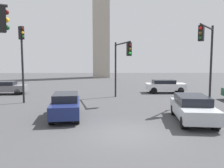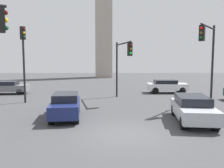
{
  "view_description": "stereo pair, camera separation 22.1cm",
  "coord_description": "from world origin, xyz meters",
  "px_view_note": "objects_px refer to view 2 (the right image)",
  "views": [
    {
      "loc": [
        -0.88,
        -10.51,
        3.38
      ],
      "look_at": [
        -0.58,
        3.5,
        1.95
      ],
      "focal_mm": 37.42,
      "sensor_mm": 36.0,
      "label": 1
    },
    {
      "loc": [
        -0.66,
        -10.52,
        3.38
      ],
      "look_at": [
        -0.58,
        3.5,
        1.95
      ],
      "focal_mm": 37.42,
      "sensor_mm": 36.0,
      "label": 2
    }
  ],
  "objects_px": {
    "traffic_light_4": "(23,51)",
    "car_5": "(8,87)",
    "traffic_light_2": "(208,49)",
    "car_1": "(66,105)",
    "car_4": "(193,108)",
    "car_6": "(167,86)",
    "traffic_light_1": "(123,57)"
  },
  "relations": [
    {
      "from": "traffic_light_1",
      "to": "car_1",
      "type": "distance_m",
      "value": 7.58
    },
    {
      "from": "traffic_light_1",
      "to": "traffic_light_2",
      "type": "height_order",
      "value": "traffic_light_2"
    },
    {
      "from": "traffic_light_2",
      "to": "car_1",
      "type": "height_order",
      "value": "traffic_light_2"
    },
    {
      "from": "traffic_light_1",
      "to": "car_1",
      "type": "height_order",
      "value": "traffic_light_1"
    },
    {
      "from": "traffic_light_1",
      "to": "car_4",
      "type": "xyz_separation_m",
      "value": [
        3.5,
        -6.92,
        -2.86
      ]
    },
    {
      "from": "traffic_light_4",
      "to": "car_1",
      "type": "height_order",
      "value": "traffic_light_4"
    },
    {
      "from": "traffic_light_2",
      "to": "traffic_light_1",
      "type": "bearing_deg",
      "value": -82.68
    },
    {
      "from": "traffic_light_1",
      "to": "car_1",
      "type": "bearing_deg",
      "value": -44.32
    },
    {
      "from": "car_5",
      "to": "traffic_light_4",
      "type": "bearing_deg",
      "value": -57.26
    },
    {
      "from": "traffic_light_4",
      "to": "car_5",
      "type": "xyz_separation_m",
      "value": [
        -3.53,
        4.85,
        -3.43
      ]
    },
    {
      "from": "car_1",
      "to": "car_6",
      "type": "xyz_separation_m",
      "value": [
        8.47,
        10.42,
        -0.02
      ]
    },
    {
      "from": "car_1",
      "to": "car_4",
      "type": "height_order",
      "value": "car_1"
    },
    {
      "from": "car_4",
      "to": "car_6",
      "type": "height_order",
      "value": "car_4"
    },
    {
      "from": "traffic_light_4",
      "to": "car_5",
      "type": "height_order",
      "value": "traffic_light_4"
    },
    {
      "from": "traffic_light_2",
      "to": "car_5",
      "type": "distance_m",
      "value": 18.84
    },
    {
      "from": "traffic_light_2",
      "to": "car_4",
      "type": "bearing_deg",
      "value": 5.46
    },
    {
      "from": "traffic_light_2",
      "to": "traffic_light_4",
      "type": "bearing_deg",
      "value": -62.38
    },
    {
      "from": "car_4",
      "to": "car_5",
      "type": "distance_m",
      "value": 18.34
    },
    {
      "from": "traffic_light_2",
      "to": "car_6",
      "type": "height_order",
      "value": "traffic_light_2"
    },
    {
      "from": "traffic_light_4",
      "to": "car_6",
      "type": "relative_size",
      "value": 1.49
    },
    {
      "from": "car_4",
      "to": "car_5",
      "type": "relative_size",
      "value": 1.14
    },
    {
      "from": "traffic_light_2",
      "to": "car_6",
      "type": "xyz_separation_m",
      "value": [
        -0.94,
        7.68,
        -3.44
      ]
    },
    {
      "from": "car_4",
      "to": "traffic_light_1",
      "type": "bearing_deg",
      "value": -146.42
    },
    {
      "from": "traffic_light_1",
      "to": "car_5",
      "type": "bearing_deg",
      "value": -121.34
    },
    {
      "from": "traffic_light_4",
      "to": "car_1",
      "type": "xyz_separation_m",
      "value": [
        4.19,
        -4.94,
        -3.36
      ]
    },
    {
      "from": "car_5",
      "to": "car_1",
      "type": "bearing_deg",
      "value": -55.04
    },
    {
      "from": "traffic_light_4",
      "to": "traffic_light_2",
      "type": "bearing_deg",
      "value": 29.93
    },
    {
      "from": "traffic_light_2",
      "to": "car_6",
      "type": "bearing_deg",
      "value": -136.22
    },
    {
      "from": "traffic_light_4",
      "to": "car_6",
      "type": "xyz_separation_m",
      "value": [
        12.65,
        5.48,
        -3.38
      ]
    },
    {
      "from": "car_6",
      "to": "car_4",
      "type": "bearing_deg",
      "value": -95.78
    },
    {
      "from": "traffic_light_1",
      "to": "car_6",
      "type": "distance_m",
      "value": 7.14
    },
    {
      "from": "car_4",
      "to": "car_6",
      "type": "distance_m",
      "value": 11.43
    }
  ]
}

